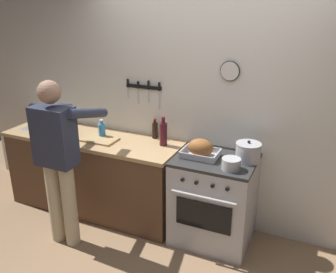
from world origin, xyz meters
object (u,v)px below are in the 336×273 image
at_px(person_cook, 58,154).
at_px(stock_pot, 248,152).
at_px(saucepan, 231,164).
at_px(bottle_soy_sauce, 155,130).
at_px(cutting_board, 100,140).
at_px(bottle_wine_red, 163,133).
at_px(roasting_pan, 201,149).
at_px(bottle_dish_soap, 102,130).
at_px(stove, 214,200).

bearing_deg(person_cook, stock_pot, -55.23).
distance_m(saucepan, bottle_soy_sauce, 1.05).
xyz_separation_m(person_cook, cutting_board, (0.07, 0.57, -0.04)).
height_order(bottle_wine_red, bottle_soy_sauce, bottle_wine_red).
relative_size(person_cook, stock_pot, 7.07).
height_order(person_cook, roasting_pan, person_cook).
relative_size(cutting_board, bottle_dish_soap, 1.81).
distance_m(cutting_board, bottle_soy_sauce, 0.60).
distance_m(stove, stock_pot, 0.61).
distance_m(stove, bottle_dish_soap, 1.41).
relative_size(cutting_board, bottle_soy_sauce, 1.62).
distance_m(person_cook, cutting_board, 0.58).
bearing_deg(roasting_pan, person_cook, -152.78).
relative_size(person_cook, bottle_soy_sauce, 7.45).
bearing_deg(stove, bottle_dish_soap, 178.51).
height_order(bottle_soy_sauce, bottle_dish_soap, bottle_soy_sauce).
xyz_separation_m(stock_pot, saucepan, (-0.09, -0.24, -0.04)).
relative_size(person_cook, roasting_pan, 4.72).
bearing_deg(bottle_soy_sauce, bottle_dish_soap, -158.11).
bearing_deg(saucepan, bottle_dish_soap, 172.29).
bearing_deg(roasting_pan, saucepan, -23.72).
bearing_deg(roasting_pan, stock_pot, 11.61).
bearing_deg(bottle_soy_sauce, person_cook, -123.13).
distance_m(stock_pot, saucepan, 0.26).
bearing_deg(roasting_pan, bottle_dish_soap, 177.37).
xyz_separation_m(stove, person_cook, (-1.34, -0.63, 0.50)).
bearing_deg(person_cook, bottle_soy_sauce, -21.73).
xyz_separation_m(stock_pot, cutting_board, (-1.55, -0.13, -0.08)).
distance_m(roasting_pan, stock_pot, 0.44).
bearing_deg(bottle_soy_sauce, saucepan, -23.54).
height_order(stove, bottle_wine_red, bottle_wine_red).
distance_m(person_cook, saucepan, 1.60).
relative_size(person_cook, cutting_board, 4.61).
relative_size(stove, roasting_pan, 2.56).
bearing_deg(bottle_wine_red, bottle_dish_soap, -174.66).
bearing_deg(person_cook, bottle_dish_soap, 7.92).
bearing_deg(stock_pot, bottle_soy_sauce, 170.34).
bearing_deg(roasting_pan, bottle_wine_red, 165.10).
relative_size(saucepan, cutting_board, 0.47).
xyz_separation_m(person_cook, bottle_dish_soap, (0.04, 0.67, 0.03)).
distance_m(roasting_pan, saucepan, 0.37).
height_order(saucepan, bottle_wine_red, bottle_wine_red).
bearing_deg(stove, stock_pot, 13.75).
distance_m(stock_pot, bottle_dish_soap, 1.59).
xyz_separation_m(roasting_pan, cutting_board, (-1.12, -0.04, -0.07)).
bearing_deg(bottle_soy_sauce, roasting_pan, -23.44).
bearing_deg(stove, person_cook, -154.73).
xyz_separation_m(roasting_pan, saucepan, (0.34, -0.15, -0.03)).
bearing_deg(cutting_board, bottle_soy_sauce, 31.66).
bearing_deg(saucepan, bottle_soy_sauce, 156.46).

